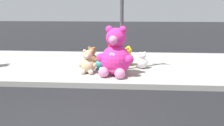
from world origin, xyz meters
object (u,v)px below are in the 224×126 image
plush_teal (100,63)px  plush_brown (92,58)px  sign_pole (122,14)px  plush_red (110,57)px  plush_pink_large (115,56)px  plush_tan (88,64)px  plush_yellow (127,58)px  plush_white (142,62)px

plush_teal → plush_brown: bearing=128.1°
sign_pole → plush_red: 1.68m
plush_pink_large → plush_tan: plush_pink_large is taller
plush_yellow → plush_brown: size_ratio=0.98×
plush_white → plush_teal: bearing=-169.9°
plush_brown → plush_white: bearing=-5.8°
plush_yellow → plush_brown: bearing=-168.4°
plush_yellow → plush_brown: 1.19m
plush_white → plush_yellow: size_ratio=0.84×
plush_red → plush_brown: (-0.59, -0.35, 0.00)m
plush_pink_large → plush_brown: size_ratio=2.16×
plush_white → plush_red: 1.16m
sign_pole → plush_teal: bearing=178.4°
plush_white → plush_tan: 1.75m
plush_pink_large → plush_tan: size_ratio=1.99×
plush_tan → plush_brown: plush_tan is taller
plush_tan → plush_teal: bearing=56.6°
plush_yellow → plush_brown: plush_brown is taller
plush_pink_large → plush_yellow: (0.33, 1.25, -0.30)m
plush_teal → plush_brown: size_ratio=0.75×
plush_yellow → plush_tan: (-1.14, -1.08, 0.03)m
plush_white → plush_teal: (-1.32, -0.23, -0.02)m
sign_pole → plush_brown: sign_pole is taller
plush_red → plush_brown: bearing=-149.4°
plush_yellow → plush_tan: 1.57m
sign_pole → plush_pink_large: size_ratio=2.29×
plush_red → plush_teal: 0.80m
plush_yellow → plush_pink_large: bearing=-104.8°
sign_pole → plush_pink_large: 1.29m
plush_white → plush_tan: (-1.61, -0.68, 0.07)m
sign_pole → plush_tan: sign_pole is taller
plush_white → plush_yellow: 0.62m
plush_yellow → sign_pole: bearing=-105.1°
sign_pole → plush_red: sign_pole is taller
sign_pole → plush_red: bearing=117.2°
sign_pole → plush_tan: size_ratio=4.56×
plush_red → plush_yellow: bearing=-11.0°
plush_pink_large → plush_tan: (-0.81, 0.17, -0.28)m
sign_pole → plush_yellow: size_ratio=5.03×
sign_pole → plush_yellow: bearing=74.9°
plush_yellow → plush_tan: size_ratio=0.91×
sign_pole → plush_pink_large: sign_pole is taller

